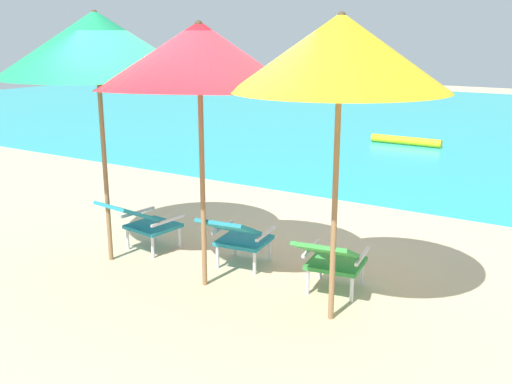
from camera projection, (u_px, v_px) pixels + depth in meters
ground_plane at (364, 191)px, 9.51m from camera, size 40.00×40.00×0.00m
ocean_band at (476, 124)px, 16.29m from camera, size 40.00×18.00×0.01m
swim_buoy at (406, 141)px, 13.29m from camera, size 1.60×0.18×0.18m
lounge_chair_left at (141, 220)px, 6.74m from camera, size 0.64×0.93×0.68m
lounge_chair_center at (237, 235)px, 6.24m from camera, size 0.65×0.94×0.68m
lounge_chair_right at (331, 258)px, 5.61m from camera, size 0.66×0.94×0.68m
beach_umbrella_left at (96, 44)px, 6.01m from camera, size 2.50×2.50×2.70m
beach_umbrella_center at (199, 57)px, 5.39m from camera, size 2.52×2.54×2.66m
beach_umbrella_right at (340, 53)px, 4.66m from camera, size 2.52×2.52×2.65m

